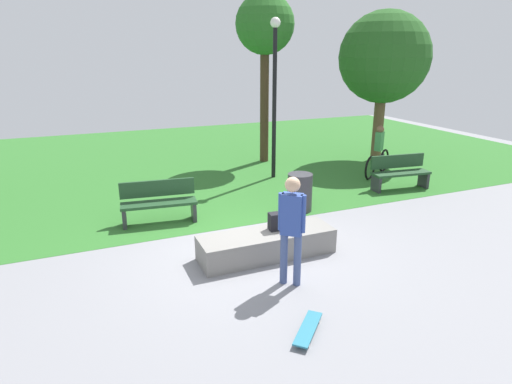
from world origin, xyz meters
The scene contains 13 objects.
ground_plane centered at (0.00, 0.00, 0.00)m, with size 28.00×28.00×0.00m, color gray.
grass_lawn centered at (0.00, 7.54, 0.00)m, with size 26.60×12.92×0.01m, color #2D6B28.
concrete_ledge centered at (0.26, -0.38, 0.23)m, with size 2.48×0.75×0.46m, color gray.
backpack_on_ledge centered at (0.48, -0.31, 0.62)m, with size 0.28×0.20×0.32m, color black.
skater_performing_trick centered at (0.20, -1.43, 1.05)m, with size 0.37×0.36×1.78m.
skateboard_by_ledge centered at (-0.16, -2.66, 0.06)m, with size 0.70×0.71×0.08m.
park_bench_center_lawn centered at (5.23, 1.93, 0.48)m, with size 1.64×0.65×0.91m.
park_bench_far_right centered at (-1.22, 2.02, 0.48)m, with size 1.64×0.65×0.91m.
tree_broad_elm centered at (6.74, 4.87, 3.36)m, with size 2.91×2.91×4.84m.
tree_slender_maple centered at (3.11, 6.19, 4.26)m, with size 1.85×1.85×5.29m.
lamp_post centered at (2.57, 4.28, 2.68)m, with size 0.28×0.28×4.44m.
trash_bin centered at (1.93, 1.47, 0.44)m, with size 0.57×0.57×0.89m, color #333338.
cyclist_on_bicycle centered at (5.56, 3.29, 0.63)m, with size 1.59×0.98×1.52m.
Camera 1 is at (-2.66, -6.84, 3.55)m, focal length 30.06 mm.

